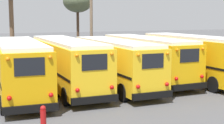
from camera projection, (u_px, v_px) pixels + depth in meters
ground_plane at (113, 87)px, 22.91m from camera, size 160.00×160.00×0.00m
school_bus_0 at (20, 67)px, 20.10m from camera, size 3.09×10.29×3.25m
school_bus_1 at (66, 62)px, 22.00m from camera, size 2.68×10.97×3.22m
school_bus_2 at (115, 62)px, 22.45m from camera, size 2.45×10.05×3.15m
school_bus_3 at (146, 57)px, 24.73m from camera, size 2.67×10.35×3.19m
school_bus_4 at (192, 57)px, 24.77m from camera, size 2.57×10.25×3.31m
utility_pole at (91, 17)px, 33.49m from camera, size 1.80×0.29×8.98m
bare_tree_0 at (78, 2)px, 37.37m from camera, size 3.19×3.19×7.54m
bare_tree_2 at (78, 2)px, 41.47m from camera, size 3.52×3.52×7.80m
fence_line at (78, 59)px, 29.66m from camera, size 20.21×0.06×1.42m
fire_hydrant at (43, 118)px, 14.15m from camera, size 0.24×0.24×1.03m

